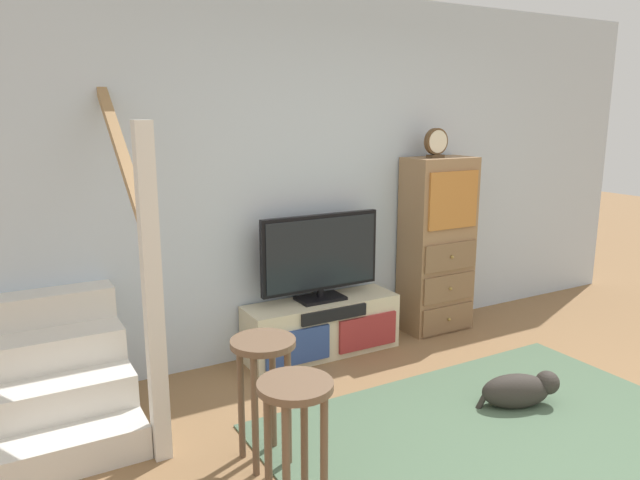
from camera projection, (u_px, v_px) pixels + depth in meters
name	position (u px, v px, depth m)	size (l,w,h in m)	color
back_wall	(339.00, 174.00, 4.69)	(6.40, 0.12, 2.70)	silver
area_rug	(505.00, 439.00, 3.39)	(2.60, 1.80, 0.01)	#4C664C
media_console	(322.00, 327.00, 4.56)	(1.21, 0.38, 0.43)	beige
television	(321.00, 255.00, 4.46)	(0.97, 0.22, 0.66)	black
side_cabinet	(437.00, 245.00, 5.00)	(0.58, 0.38, 1.47)	#93704C
desk_clock	(436.00, 143.00, 4.77)	(0.21, 0.08, 0.24)	#4C3823
staircase	(45.00, 358.00, 3.61)	(1.00, 1.36, 2.20)	silver
bar_stool_near	(295.00, 418.00, 2.63)	(0.34, 0.34, 0.68)	brown
bar_stool_far	(264.00, 371.00, 3.09)	(0.34, 0.34, 0.69)	brown
dog	(520.00, 390.00, 3.75)	(0.52, 0.35, 0.23)	#332D28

